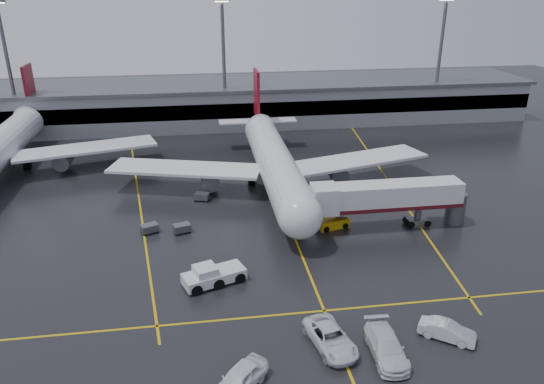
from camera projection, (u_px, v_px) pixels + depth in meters
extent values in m
plane|color=black|center=(285.00, 213.00, 68.42)|extent=(220.00, 220.00, 0.00)
cube|color=gold|center=(285.00, 213.00, 68.42)|extent=(0.25, 90.00, 0.02)
cube|color=gold|center=(324.00, 311.00, 48.36)|extent=(60.00, 0.25, 0.02)
cube|color=gold|center=(138.00, 193.00, 74.81)|extent=(9.99, 69.35, 0.02)
cube|color=gold|center=(387.00, 179.00, 79.99)|extent=(7.57, 69.64, 0.02)
cube|color=gray|center=(247.00, 103.00, 110.64)|extent=(120.00, 18.00, 8.00)
cube|color=black|center=(251.00, 110.00, 102.42)|extent=(120.00, 0.40, 3.00)
cube|color=#595B60|center=(247.00, 83.00, 108.97)|extent=(122.00, 19.00, 0.60)
cylinder|color=#595B60|center=(10.00, 73.00, 95.73)|extent=(0.70, 0.70, 25.00)
cylinder|color=#595B60|center=(224.00, 68.00, 101.19)|extent=(0.70, 0.70, 25.00)
cube|color=#FFE5B2|center=(222.00, 1.00, 96.39)|extent=(2.60, 0.90, 0.20)
cylinder|color=#595B60|center=(439.00, 63.00, 107.34)|extent=(0.70, 0.70, 25.00)
cube|color=#FFE5B2|center=(447.00, 0.00, 102.53)|extent=(2.60, 0.90, 0.20)
cylinder|color=silver|center=(275.00, 163.00, 74.09)|extent=(5.20, 36.00, 5.20)
sphere|color=silver|center=(300.00, 217.00, 57.68)|extent=(5.20, 5.20, 5.20)
cone|color=silver|center=(258.00, 122.00, 93.01)|extent=(4.94, 8.00, 4.94)
cube|color=maroon|center=(257.00, 94.00, 92.02)|extent=(0.50, 5.50, 8.50)
cube|color=silver|center=(258.00, 121.00, 92.93)|extent=(14.00, 3.00, 0.25)
cube|color=silver|center=(185.00, 169.00, 74.45)|extent=(22.80, 11.83, 0.40)
cube|color=silver|center=(358.00, 160.00, 78.00)|extent=(22.80, 11.83, 0.40)
cylinder|color=#595B60|center=(210.00, 179.00, 74.56)|extent=(2.60, 4.50, 2.60)
cylinder|color=#595B60|center=(337.00, 172.00, 77.15)|extent=(2.60, 4.50, 2.60)
cylinder|color=#595B60|center=(295.00, 230.00, 61.65)|extent=(0.56, 0.56, 2.00)
cylinder|color=#595B60|center=(251.00, 178.00, 77.63)|extent=(0.56, 0.56, 2.00)
cylinder|color=#595B60|center=(293.00, 176.00, 78.50)|extent=(0.56, 0.56, 2.00)
cylinder|color=black|center=(294.00, 234.00, 61.87)|extent=(0.40, 1.10, 1.10)
cylinder|color=black|center=(252.00, 181.00, 77.80)|extent=(1.00, 1.40, 1.40)
cylinder|color=black|center=(293.00, 178.00, 78.68)|extent=(1.00, 1.40, 1.40)
cone|color=silver|center=(33.00, 114.00, 98.21)|extent=(4.94, 8.00, 4.94)
cube|color=maroon|center=(30.00, 88.00, 97.23)|extent=(0.50, 5.50, 8.50)
cube|color=silver|center=(33.00, 113.00, 98.14)|extent=(14.00, 3.00, 0.25)
cube|color=silver|center=(86.00, 148.00, 83.21)|extent=(22.80, 11.83, 0.40)
cylinder|color=#595B60|center=(63.00, 160.00, 82.36)|extent=(2.60, 4.50, 2.60)
cylinder|color=#595B60|center=(27.00, 163.00, 83.71)|extent=(0.56, 0.56, 2.00)
cylinder|color=black|center=(27.00, 166.00, 83.88)|extent=(1.00, 1.40, 1.40)
cube|color=silver|center=(389.00, 195.00, 62.89)|extent=(18.00, 3.20, 3.00)
cube|color=#470E14|center=(389.00, 205.00, 63.39)|extent=(18.00, 3.30, 0.50)
cube|color=silver|center=(324.00, 199.00, 61.77)|extent=(3.00, 3.40, 3.30)
cylinder|color=#595B60|center=(418.00, 214.00, 64.56)|extent=(0.80, 0.80, 3.00)
cube|color=#595B60|center=(417.00, 222.00, 64.96)|extent=(2.60, 1.60, 0.90)
cylinder|color=#595B60|center=(456.00, 208.00, 65.05)|extent=(2.40, 2.40, 4.00)
cylinder|color=black|center=(409.00, 222.00, 64.81)|extent=(0.90, 1.80, 0.90)
cylinder|color=black|center=(425.00, 221.00, 65.11)|extent=(0.90, 1.80, 0.90)
cube|color=silver|center=(214.00, 276.00, 52.47)|extent=(6.82, 4.54, 1.09)
cube|color=silver|center=(205.00, 271.00, 51.73)|extent=(2.78, 2.78, 0.91)
cube|color=black|center=(205.00, 271.00, 51.73)|extent=(2.50, 2.50, 0.81)
cylinder|color=black|center=(193.00, 285.00, 51.56)|extent=(2.03, 2.95, 1.18)
cylinder|color=black|center=(214.00, 279.00, 52.60)|extent=(2.03, 2.95, 1.18)
cylinder|color=black|center=(235.00, 273.00, 53.63)|extent=(2.03, 2.95, 1.18)
cube|color=#D79E0B|center=(333.00, 223.00, 64.27)|extent=(4.23, 2.49, 1.21)
cube|color=#595B60|center=(333.00, 215.00, 63.82)|extent=(3.94, 1.81, 1.38)
cylinder|color=black|center=(323.00, 227.00, 63.93)|extent=(1.16, 1.99, 0.77)
cylinder|color=black|center=(342.00, 223.00, 64.81)|extent=(1.16, 1.99, 0.77)
imported|color=silver|center=(330.00, 338.00, 43.40)|extent=(4.15, 6.71, 1.73)
imported|color=silver|center=(386.00, 346.00, 42.35)|extent=(2.85, 6.45, 1.84)
imported|color=silver|center=(447.00, 331.00, 44.38)|extent=(4.89, 4.17, 1.59)
imported|color=white|center=(239.00, 379.00, 38.83)|extent=(5.35, 5.53, 1.87)
cube|color=#595B60|center=(182.00, 228.00, 62.96)|extent=(2.28, 1.80, 0.90)
cylinder|color=black|center=(177.00, 234.00, 62.42)|extent=(0.40, 0.20, 0.40)
cylinder|color=black|center=(189.00, 232.00, 63.03)|extent=(0.40, 0.20, 0.40)
cylinder|color=black|center=(175.00, 231.00, 63.26)|extent=(0.40, 0.20, 0.40)
cylinder|color=black|center=(187.00, 228.00, 63.87)|extent=(0.40, 0.20, 0.40)
cube|color=#595B60|center=(149.00, 228.00, 62.91)|extent=(2.34, 1.96, 0.90)
cylinder|color=black|center=(145.00, 234.00, 62.32)|extent=(0.40, 0.20, 0.40)
cylinder|color=black|center=(157.00, 231.00, 63.08)|extent=(0.40, 0.20, 0.40)
cylinder|color=black|center=(142.00, 231.00, 63.11)|extent=(0.40, 0.20, 0.40)
cylinder|color=black|center=(155.00, 228.00, 63.87)|extent=(0.40, 0.20, 0.40)
cube|color=#595B60|center=(202.00, 196.00, 72.04)|extent=(2.31, 1.86, 0.90)
cylinder|color=black|center=(196.00, 200.00, 71.89)|extent=(0.40, 0.20, 0.40)
cylinder|color=black|center=(207.00, 201.00, 71.64)|extent=(0.40, 0.20, 0.40)
cylinder|color=black|center=(198.00, 197.00, 72.80)|extent=(0.40, 0.20, 0.40)
cylinder|color=black|center=(209.00, 198.00, 72.55)|extent=(0.40, 0.20, 0.40)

